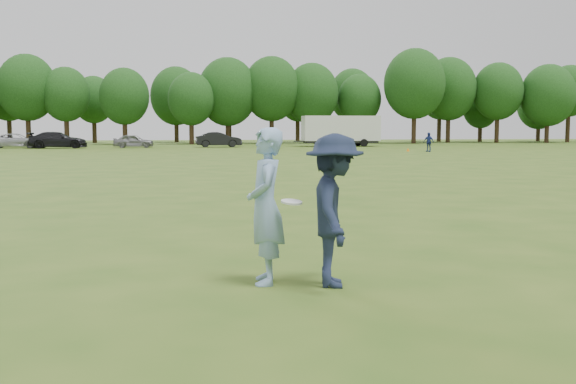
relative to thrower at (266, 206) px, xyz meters
name	(u,v)px	position (x,y,z in m)	size (l,w,h in m)	color
ground	(375,289)	(1.32, -0.52, -1.01)	(200.00, 200.00, 0.00)	#315217
thrower	(266,206)	(0.00, 0.00, 0.00)	(0.73, 0.48, 2.01)	#85A8CE
defender	(335,210)	(0.85, -0.27, -0.04)	(1.25, 0.72, 1.94)	#1A2239
player_far_b	(429,142)	(18.81, 44.68, -0.21)	(0.93, 0.39, 1.59)	navy
car_c	(17,141)	(-17.27, 60.40, -0.31)	(2.32, 5.03, 1.40)	#B6B6BB
car_d	(58,140)	(-13.11, 58.72, -0.22)	(2.20, 5.42, 1.57)	black
car_e	(134,141)	(-6.05, 58.99, -0.34)	(1.57, 3.89, 1.33)	gray
car_f	(219,140)	(2.31, 60.06, -0.24)	(1.61, 4.63, 1.52)	black
field_cone	(408,150)	(17.39, 45.67, -0.86)	(0.28, 0.28, 0.30)	orange
disc_in_play	(292,202)	(0.31, -0.20, 0.07)	(0.29, 0.29, 0.07)	white
cargo_trailer	(341,129)	(15.11, 60.74, 0.77)	(9.00, 2.75, 3.20)	white
treeline	(226,93)	(4.13, 76.38, 5.25)	(130.35, 18.39, 11.74)	#332114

